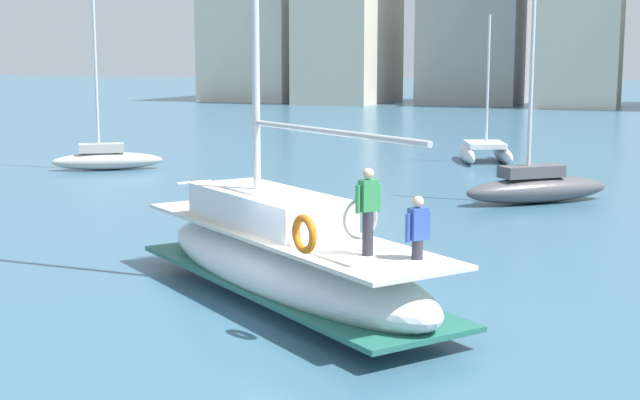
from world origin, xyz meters
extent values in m
plane|color=#38607A|center=(0.00, 0.00, 0.00)|extent=(400.00, 400.00, 0.00)
ellipsoid|color=silver|center=(-0.57, 0.88, 0.70)|extent=(9.13, 7.67, 1.40)
cube|color=#236656|center=(-0.57, 0.88, 0.39)|extent=(8.99, 7.57, 0.10)
cube|color=beige|center=(-0.57, 0.88, 1.44)|extent=(8.63, 7.23, 0.08)
cube|color=silver|center=(-1.14, 1.31, 1.83)|extent=(4.47, 3.93, 0.70)
cylinder|color=#B7B7BC|center=(0.78, -0.13, 3.60)|extent=(4.69, 3.54, 0.12)
cylinder|color=silver|center=(-4.10, 3.52, 1.95)|extent=(0.59, 0.76, 0.06)
torus|color=orange|center=(0.85, -1.64, 1.95)|extent=(0.64, 0.53, 0.70)
cylinder|color=#33333D|center=(1.74, -0.84, 1.88)|extent=(0.20, 0.20, 0.80)
cube|color=#338C4C|center=(1.74, -0.84, 2.56)|extent=(0.35, 0.38, 0.56)
sphere|color=beige|center=(1.74, -0.84, 2.95)|extent=(0.20, 0.20, 0.20)
cylinder|color=#338C4C|center=(1.61, -1.02, 2.51)|extent=(0.09, 0.09, 0.50)
cylinder|color=#338C4C|center=(1.87, -0.67, 2.51)|extent=(0.09, 0.09, 0.50)
cylinder|color=#33333D|center=(2.65, -0.83, 1.66)|extent=(0.20, 0.20, 0.35)
cube|color=#3351AD|center=(2.65, -0.83, 2.11)|extent=(0.35, 0.38, 0.56)
sphere|color=beige|center=(2.65, -0.83, 2.50)|extent=(0.20, 0.20, 0.20)
cylinder|color=#3351AD|center=(2.52, -1.01, 2.06)|extent=(0.09, 0.09, 0.50)
cylinder|color=#3351AD|center=(2.78, -0.66, 2.06)|extent=(0.09, 0.09, 0.50)
torus|color=silver|center=(1.55, -0.70, 2.10)|extent=(0.50, 0.64, 0.76)
ellipsoid|color=#4C4C51|center=(2.70, 15.63, 0.45)|extent=(5.08, 4.70, 0.91)
cube|color=#4C4C51|center=(2.49, 15.44, 1.11)|extent=(2.25, 2.13, 0.40)
cylinder|color=silver|center=(2.38, 15.35, 4.15)|extent=(0.14, 0.14, 6.49)
ellipsoid|color=#B7B2A8|center=(-16.55, 18.33, 0.39)|extent=(4.67, 3.63, 0.78)
cube|color=#B7B2A8|center=(-16.75, 18.20, 0.98)|extent=(2.03, 1.69, 0.40)
cylinder|color=silver|center=(-16.85, 18.13, 4.63)|extent=(0.13, 0.13, 7.68)
ellipsoid|color=silver|center=(-0.46, 27.64, 0.37)|extent=(1.99, 4.53, 0.75)
ellipsoid|color=silver|center=(-2.10, 27.06, 0.37)|extent=(1.99, 4.53, 0.75)
cube|color=silver|center=(-1.28, 27.35, 0.85)|extent=(2.48, 2.98, 0.24)
cylinder|color=silver|center=(-1.16, 27.02, 3.97)|extent=(0.12, 0.12, 6.01)
cube|color=beige|center=(-37.66, 83.95, 6.94)|extent=(10.61, 16.86, 13.89)
cube|color=beige|center=(-26.30, 80.76, 9.37)|extent=(8.32, 15.22, 18.75)
cube|color=gray|center=(-12.81, 84.78, 9.82)|extent=(10.48, 14.27, 19.64)
camera|label=1|loc=(6.46, -15.82, 4.96)|focal=50.51mm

